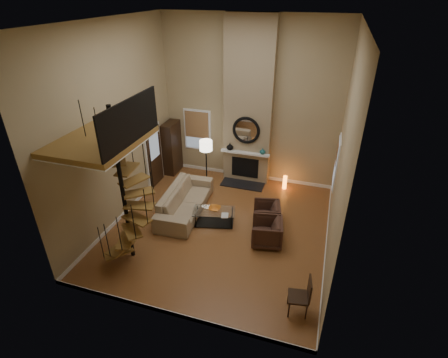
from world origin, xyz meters
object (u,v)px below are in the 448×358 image
(side_chair, at_px, (303,294))
(floor_lamp, at_px, (206,149))
(sofa, at_px, (185,200))
(accent_lamp, at_px, (285,182))
(coffee_table, at_px, (214,216))
(armchair_near, at_px, (269,214))
(armchair_far, at_px, (270,232))
(hutch, at_px, (172,148))

(side_chair, bearing_deg, floor_lamp, 130.20)
(sofa, relative_size, accent_lamp, 5.65)
(side_chair, bearing_deg, sofa, 144.09)
(floor_lamp, relative_size, side_chair, 1.87)
(sofa, distance_m, coffee_table, 1.14)
(armchair_near, distance_m, floor_lamp, 3.12)
(armchair_far, height_order, coffee_table, armchair_far)
(hutch, xyz_separation_m, coffee_table, (2.55, -2.70, -0.67))
(hutch, relative_size, accent_lamp, 4.06)
(coffee_table, xyz_separation_m, side_chair, (2.80, -2.45, 0.24))
(armchair_far, distance_m, accent_lamp, 3.01)
(armchair_far, height_order, accent_lamp, armchair_far)
(armchair_far, bearing_deg, accent_lamp, 170.19)
(armchair_near, bearing_deg, hutch, -131.14)
(coffee_table, distance_m, accent_lamp, 3.12)
(floor_lamp, bearing_deg, hutch, 156.20)
(hutch, distance_m, floor_lamp, 1.80)
(armchair_far, bearing_deg, armchair_near, -178.65)
(accent_lamp, bearing_deg, armchair_near, -93.39)
(floor_lamp, relative_size, accent_lamp, 3.65)
(coffee_table, xyz_separation_m, accent_lamp, (1.66, 2.64, -0.03))
(sofa, xyz_separation_m, floor_lamp, (0.12, 1.64, 1.02))
(sofa, height_order, floor_lamp, floor_lamp)
(armchair_near, relative_size, armchair_far, 0.94)
(hutch, height_order, accent_lamp, hutch)
(hutch, bearing_deg, armchair_far, -35.84)
(floor_lamp, xyz_separation_m, side_chair, (3.76, -4.45, -0.89))
(accent_lamp, xyz_separation_m, side_chair, (1.14, -5.08, 0.28))
(coffee_table, bearing_deg, sofa, 161.42)
(armchair_near, xyz_separation_m, floor_lamp, (-2.49, 1.55, 1.06))
(hutch, height_order, side_chair, hutch)
(armchair_near, height_order, accent_lamp, armchair_near)
(floor_lamp, xyz_separation_m, accent_lamp, (2.62, 0.64, -1.16))
(armchair_far, height_order, side_chair, side_chair)
(hutch, height_order, floor_lamp, hutch)
(armchair_near, height_order, armchair_far, armchair_far)
(hutch, xyz_separation_m, side_chair, (5.35, -5.15, -0.42))
(armchair_far, bearing_deg, coffee_table, -112.91)
(coffee_table, bearing_deg, hutch, 133.31)
(side_chair, bearing_deg, armchair_far, 117.81)
(floor_lamp, bearing_deg, accent_lamp, 13.67)
(armchair_near, bearing_deg, sofa, -100.24)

